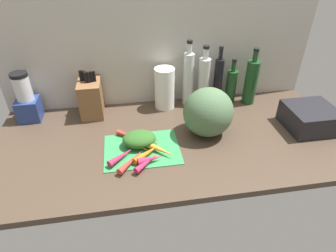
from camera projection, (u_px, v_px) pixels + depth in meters
ground_plane at (173, 139)px, 138.61cm from camera, size 170.00×80.00×3.00cm
wall_back at (161, 50)px, 152.37cm from camera, size 170.00×3.00×60.00cm
cutting_board at (142, 149)px, 129.34cm from camera, size 34.17×26.25×0.80cm
carrot_0 at (138, 146)px, 128.55cm from camera, size 9.23×9.58×2.65cm
carrot_1 at (148, 152)px, 124.34cm from camera, size 14.59×12.63×2.94cm
carrot_2 at (149, 138)px, 133.74cm from camera, size 10.19×8.65×2.44cm
carrot_3 at (129, 136)px, 135.15cm from camera, size 11.77×10.26×2.33cm
carrot_4 at (159, 149)px, 125.94cm from camera, size 13.82×13.18×3.12cm
carrot_5 at (131, 161)px, 119.74cm from camera, size 12.63×14.12×2.89cm
carrot_6 at (147, 162)px, 119.17cm from camera, size 12.25×11.58×2.83cm
carrot_7 at (150, 159)px, 120.37cm from camera, size 11.55×5.55×3.35cm
carrot_8 at (122, 156)px, 122.16cm from camera, size 12.51×11.50×3.08cm
carrot_greens_pile at (139, 139)px, 129.61cm from camera, size 15.38×11.83×6.50cm
winter_squash at (208, 112)px, 133.76cm from camera, size 23.89×22.62×23.96cm
knife_block at (91, 98)px, 149.67cm from camera, size 11.53×16.39×24.74cm
blender_appliance at (26, 100)px, 144.94cm from camera, size 11.06×11.06×26.24cm
paper_towel_roll at (165, 88)px, 155.45cm from camera, size 10.96×10.96×23.14cm
bottle_0 at (188, 78)px, 156.35cm from camera, size 5.68×5.68×36.95cm
bottle_1 at (204, 80)px, 157.72cm from camera, size 6.45×6.45×33.97cm
bottle_2 at (218, 80)px, 158.97cm from camera, size 5.05×5.05×33.17cm
bottle_3 at (231, 85)px, 162.34cm from camera, size 5.92×5.92×25.70cm
bottle_4 at (251, 82)px, 158.82cm from camera, size 7.13×7.13×32.30cm
dish_rack at (310, 118)px, 141.65cm from camera, size 23.33×22.52×11.22cm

